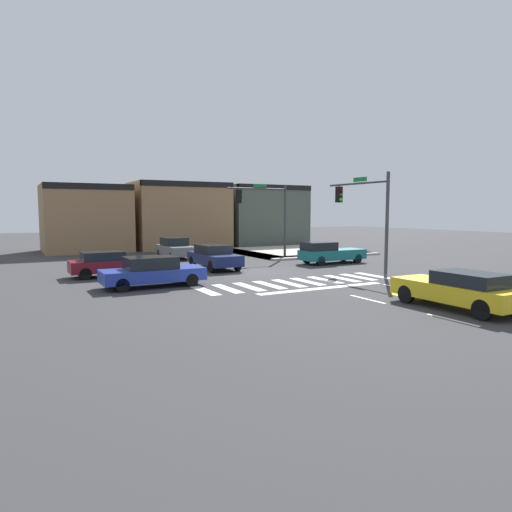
# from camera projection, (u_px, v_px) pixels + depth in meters

# --- Properties ---
(ground_plane) EXTENTS (120.00, 120.00, 0.00)m
(ground_plane) POSITION_uv_depth(u_px,v_px,m) (255.00, 272.00, 26.75)
(ground_plane) COLOR #353538
(crosswalk_near) EXTENTS (10.48, 2.68, 0.01)m
(crosswalk_near) POSITION_uv_depth(u_px,v_px,m) (298.00, 282.00, 22.82)
(crosswalk_near) COLOR silver
(crosswalk_near) RESTS_ON ground_plane
(lane_markings) EXTENTS (6.80, 24.25, 0.01)m
(lane_markings) POSITION_uv_depth(u_px,v_px,m) (454.00, 312.00, 16.14)
(lane_markings) COLOR white
(lane_markings) RESTS_ON ground_plane
(bike_detector_marking) EXTENTS (1.07, 1.07, 0.01)m
(bike_detector_marking) POSITION_uv_depth(u_px,v_px,m) (404.00, 294.00, 19.56)
(bike_detector_marking) COLOR yellow
(bike_detector_marking) RESTS_ON ground_plane
(curb_corner_northeast) EXTENTS (10.00, 10.60, 0.15)m
(curb_corner_northeast) POSITION_uv_depth(u_px,v_px,m) (290.00, 252.00, 39.02)
(curb_corner_northeast) COLOR #B2AA9E
(curb_corner_northeast) RESTS_ON ground_plane
(storefront_row) EXTENTS (25.31, 6.51, 6.22)m
(storefront_row) POSITION_uv_depth(u_px,v_px,m) (186.00, 216.00, 44.46)
(storefront_row) COLOR #93704C
(storefront_row) RESTS_ON ground_plane
(traffic_signal_northeast) EXTENTS (4.84, 0.32, 5.48)m
(traffic_signal_northeast) POSITION_uv_depth(u_px,v_px,m) (265.00, 207.00, 33.31)
(traffic_signal_northeast) COLOR #383A3D
(traffic_signal_northeast) RESTS_ON ground_plane
(traffic_signal_southeast) EXTENTS (0.32, 4.95, 5.60)m
(traffic_signal_southeast) POSITION_uv_depth(u_px,v_px,m) (364.00, 206.00, 25.72)
(traffic_signal_southeast) COLOR #383A3D
(traffic_signal_southeast) RESTS_ON ground_plane
(car_teal) EXTENTS (4.56, 1.73, 1.48)m
(car_teal) POSITION_uv_depth(u_px,v_px,m) (329.00, 253.00, 30.95)
(car_teal) COLOR #196B70
(car_teal) RESTS_ON ground_plane
(car_yellow) EXTENTS (1.75, 4.74, 1.40)m
(car_yellow) POSITION_uv_depth(u_px,v_px,m) (459.00, 289.00, 16.49)
(car_yellow) COLOR gold
(car_yellow) RESTS_ON ground_plane
(car_blue) EXTENTS (4.72, 1.84, 1.42)m
(car_blue) POSITION_uv_depth(u_px,v_px,m) (152.00, 272.00, 21.44)
(car_blue) COLOR #23389E
(car_blue) RESTS_ON ground_plane
(car_navy) EXTENTS (1.86, 4.55, 1.48)m
(car_navy) POSITION_uv_depth(u_px,v_px,m) (214.00, 256.00, 28.12)
(car_navy) COLOR #141E4C
(car_navy) RESTS_ON ground_plane
(car_maroon) EXTENTS (4.29, 1.77, 1.37)m
(car_maroon) POSITION_uv_depth(u_px,v_px,m) (109.00, 263.00, 24.86)
(car_maroon) COLOR maroon
(car_maroon) RESTS_ON ground_plane
(car_gray) EXTENTS (1.83, 4.32, 1.55)m
(car_gray) POSITION_uv_depth(u_px,v_px,m) (175.00, 248.00, 34.52)
(car_gray) COLOR slate
(car_gray) RESTS_ON ground_plane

